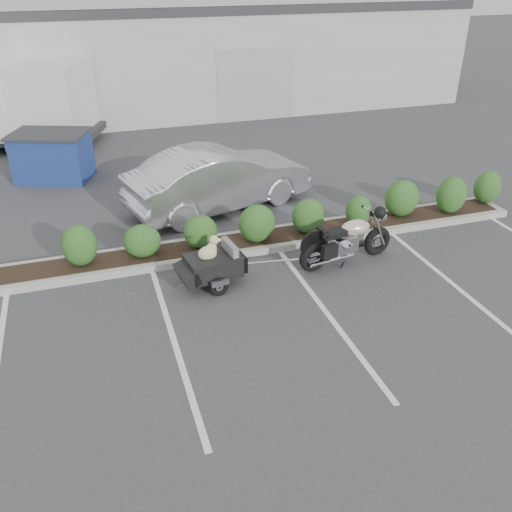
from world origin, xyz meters
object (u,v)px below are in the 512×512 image
object	(u,v)px
pet_trailer	(212,265)
dumpster	(53,156)
sedan	(219,179)
motorcycle	(347,241)

from	to	relation	value
pet_trailer	dumpster	size ratio (longest dim) A/B	0.74
dumpster	pet_trailer	bearing A→B (deg)	-47.19
sedan	pet_trailer	bearing A→B (deg)	147.45
motorcycle	sedan	size ratio (longest dim) A/B	0.48
pet_trailer	dumpster	xyz separation A→B (m)	(-2.83, 6.85, 0.23)
sedan	dumpster	size ratio (longest dim) A/B	1.94
pet_trailer	motorcycle	bearing A→B (deg)	-8.54
motorcycle	dumpster	xyz separation A→B (m)	(-5.61, 6.87, 0.17)
motorcycle	pet_trailer	world-z (taller)	motorcycle
dumpster	motorcycle	bearing A→B (deg)	-30.36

